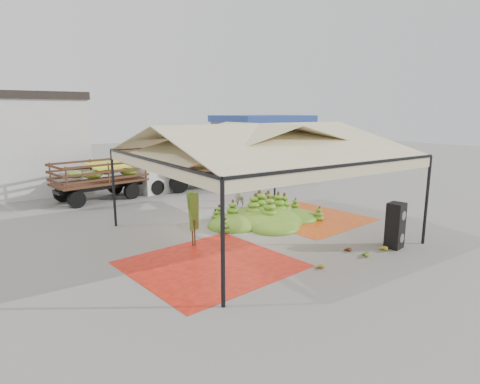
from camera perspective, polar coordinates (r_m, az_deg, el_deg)
ground at (r=14.79m, az=2.64°, el=-5.99°), size 90.00×90.00×0.00m
canopy_tent at (r=14.16m, az=2.76°, el=6.85°), size 8.10×8.10×4.00m
building_tan at (r=30.60m, az=3.11°, el=7.05°), size 6.30×5.30×4.10m
tarp_left at (r=12.02m, az=-4.23°, el=-10.19°), size 4.92×4.73×0.01m
tarp_right at (r=17.19m, az=9.52°, el=-3.62°), size 4.70×4.88×0.01m
banana_heap at (r=16.21m, az=4.04°, el=-2.47°), size 5.30×4.47×1.08m
hand_yellow_a at (r=13.79m, az=19.52°, el=-7.51°), size 0.56×0.50×0.22m
hand_yellow_b at (r=11.81m, az=11.23°, el=-10.36°), size 0.47×0.42×0.18m
hand_red_a at (r=14.71m, az=20.43°, el=-6.37°), size 0.57×0.51×0.22m
hand_red_b at (r=13.38m, az=14.96°, el=-7.89°), size 0.43×0.37×0.18m
hand_green at (r=13.09m, az=17.09°, el=-8.38°), size 0.60×0.58×0.21m
hanging_bunches at (r=14.45m, az=9.12°, el=4.10°), size 3.24×0.24×0.20m
speaker_stack at (r=14.09m, az=21.21°, el=-4.47°), size 0.63×0.58×1.51m
banana_leaves at (r=13.66m, az=-7.17°, el=-7.57°), size 0.96×1.36×3.70m
vendor at (r=18.51m, az=-0.04°, el=-0.04°), size 0.59×0.44×1.48m
truck_left at (r=21.77m, az=-16.97°, el=2.57°), size 6.17×3.01×2.03m
truck_right at (r=24.00m, az=-1.76°, el=4.65°), size 7.86×4.12×2.57m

